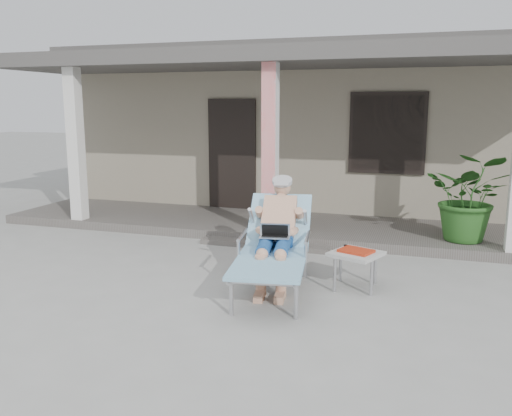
% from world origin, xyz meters
% --- Properties ---
extents(ground, '(60.00, 60.00, 0.00)m').
position_xyz_m(ground, '(0.00, 0.00, 0.00)').
color(ground, '#9E9E99').
rests_on(ground, ground).
extents(house, '(10.40, 5.40, 3.30)m').
position_xyz_m(house, '(0.00, 6.50, 1.67)').
color(house, '#9E927D').
rests_on(house, ground).
extents(porch_deck, '(10.00, 2.00, 0.15)m').
position_xyz_m(porch_deck, '(0.00, 3.00, 0.07)').
color(porch_deck, '#605B56').
rests_on(porch_deck, ground).
extents(porch_overhang, '(10.00, 2.30, 2.85)m').
position_xyz_m(porch_overhang, '(0.00, 2.95, 2.79)').
color(porch_overhang, silver).
rests_on(porch_overhang, porch_deck).
extents(porch_step, '(2.00, 0.30, 0.07)m').
position_xyz_m(porch_step, '(0.00, 1.85, 0.04)').
color(porch_step, '#605B56').
rests_on(porch_step, ground).
extents(lounger, '(1.07, 2.11, 1.33)m').
position_xyz_m(lounger, '(0.65, 0.18, 0.82)').
color(lounger, '#B7B7BC').
rests_on(lounger, ground).
extents(side_table, '(0.68, 0.68, 0.47)m').
position_xyz_m(side_table, '(1.57, 0.38, 0.40)').
color(side_table, '#B3B3AE').
rests_on(side_table, ground).
extents(potted_palm, '(1.36, 1.24, 1.31)m').
position_xyz_m(potted_palm, '(2.93, 2.58, 0.81)').
color(potted_palm, '#26591E').
rests_on(potted_palm, porch_deck).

